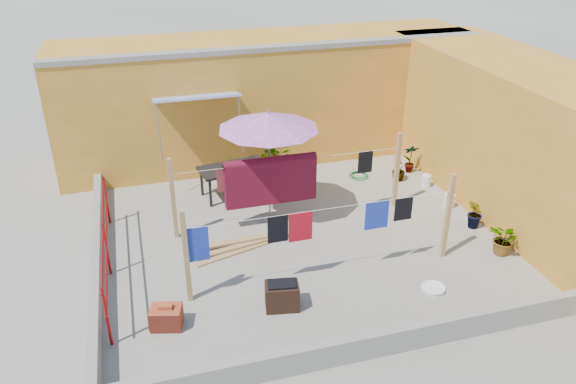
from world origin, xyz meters
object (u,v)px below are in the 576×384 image
object	(u,v)px
outdoor_table	(233,169)
patio_umbrella	(268,122)
water_jug_a	(426,181)
plant_back_a	(275,159)
brazier	(282,296)
water_jug_b	(449,201)
white_basin	(433,288)
green_hose	(359,175)
brick_stack	(166,317)

from	to	relation	value
outdoor_table	patio_umbrella	bearing A→B (deg)	-68.19
water_jug_a	plant_back_a	bearing A→B (deg)	153.26
brazier	water_jug_b	bearing A→B (deg)	27.35
brazier	white_basin	size ratio (longest dim) A/B	1.44
patio_umbrella	brazier	world-z (taller)	patio_umbrella
patio_umbrella	green_hose	world-z (taller)	patio_umbrella
water_jug_b	brazier	bearing A→B (deg)	-152.65
brick_stack	white_basin	size ratio (longest dim) A/B	1.34
brazier	green_hose	bearing A→B (deg)	53.75
outdoor_table	brazier	world-z (taller)	outdoor_table
brick_stack	white_basin	bearing A→B (deg)	-4.16
water_jug_a	brazier	bearing A→B (deg)	-142.98
brick_stack	brazier	distance (m)	1.97
outdoor_table	brick_stack	world-z (taller)	outdoor_table
outdoor_table	water_jug_a	xyz separation A→B (m)	(4.66, -0.87, -0.52)
water_jug_a	water_jug_b	xyz separation A→B (m)	(-0.02, -1.12, 0.01)
patio_umbrella	outdoor_table	xyz separation A→B (m)	(-0.54, 1.35, -1.61)
water_jug_b	white_basin	bearing A→B (deg)	-125.07
patio_umbrella	white_basin	bearing A→B (deg)	-56.70
green_hose	plant_back_a	bearing A→B (deg)	159.98
brick_stack	water_jug_b	xyz separation A→B (m)	(6.64, 2.36, -0.03)
brick_stack	patio_umbrella	bearing A→B (deg)	49.82
brick_stack	water_jug_a	world-z (taller)	brick_stack
patio_umbrella	brick_stack	bearing A→B (deg)	-130.18
white_basin	brazier	bearing A→B (deg)	174.05
brazier	plant_back_a	world-z (taller)	plant_back_a
green_hose	white_basin	bearing A→B (deg)	-96.40
water_jug_a	plant_back_a	xyz separation A→B (m)	(-3.42, 1.72, 0.28)
patio_umbrella	plant_back_a	xyz separation A→B (m)	(0.70, 2.20, -1.85)
brick_stack	white_basin	world-z (taller)	brick_stack
green_hose	brazier	bearing A→B (deg)	-126.25
water_jug_a	plant_back_a	distance (m)	3.84
water_jug_a	water_jug_b	size ratio (longest dim) A/B	0.93
patio_umbrella	water_jug_b	bearing A→B (deg)	-8.90
brazier	water_jug_a	world-z (taller)	brazier
water_jug_b	plant_back_a	distance (m)	4.44
white_basin	green_hose	world-z (taller)	white_basin
outdoor_table	plant_back_a	xyz separation A→B (m)	(1.24, 0.85, -0.24)
brick_stack	water_jug_b	distance (m)	7.05
green_hose	plant_back_a	size ratio (longest dim) A/B	0.57
water_jug_a	brick_stack	bearing A→B (deg)	-152.37
outdoor_table	water_jug_a	world-z (taller)	outdoor_table
brazier	white_basin	xyz separation A→B (m)	(2.78, -0.29, -0.21)
white_basin	patio_umbrella	bearing A→B (deg)	123.30
water_jug_b	plant_back_a	bearing A→B (deg)	140.11
brick_stack	brazier	bearing A→B (deg)	-1.62
outdoor_table	white_basin	distance (m)	5.48
brazier	green_hose	world-z (taller)	brazier
brick_stack	green_hose	world-z (taller)	brick_stack
patio_umbrella	water_jug_a	world-z (taller)	patio_umbrella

